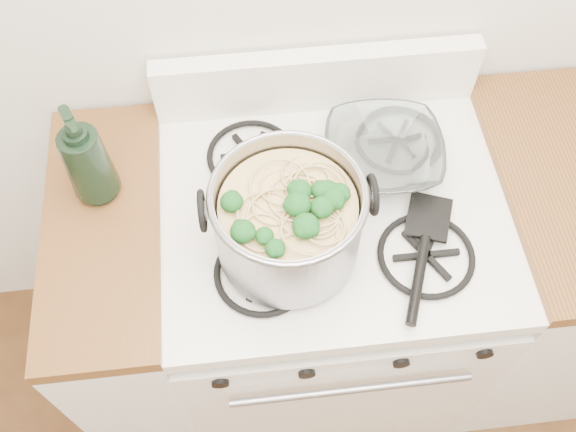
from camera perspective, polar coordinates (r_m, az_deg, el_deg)
The scene contains 6 objects.
gas_range at distance 1.82m, azimuth 3.23°, elevation -7.08°, with size 0.76×0.66×0.92m.
counter_left at distance 1.82m, azimuth -12.87°, elevation -8.13°, with size 0.25×0.65×0.92m.
stock_pot at distance 1.25m, azimuth 0.00°, elevation -0.49°, with size 0.33×0.30×0.20m.
spatula at distance 1.39m, azimuth 12.45°, elevation 0.08°, with size 0.29×0.31×0.02m, color black, non-canonical shape.
glass_bowl at distance 1.45m, azimuth 8.36°, elevation 5.19°, with size 0.10×0.10×0.03m, color white.
bottle at distance 1.36m, azimuth -17.66°, elevation 5.18°, with size 0.10×0.10×0.26m, color black.
Camera 1 is at (-0.19, 0.52, 2.09)m, focal length 40.00 mm.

